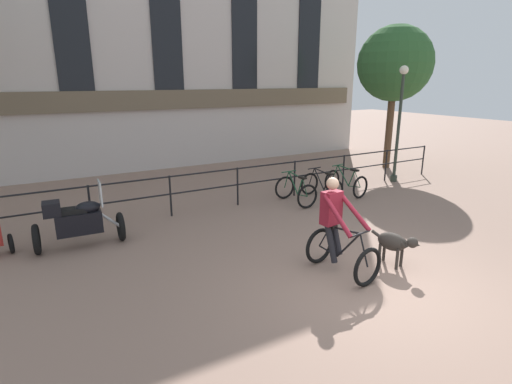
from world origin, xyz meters
The scene contains 11 objects.
ground_plane centered at (0.00, 0.00, 0.00)m, with size 60.00×60.00×0.00m, color #8E7060.
canal_railing centered at (0.00, 5.20, 0.71)m, with size 15.05×0.05×1.05m.
building_facade centered at (0.00, 10.99, 5.22)m, with size 18.00×0.72×10.49m.
cyclist_with_bike centered at (-0.24, 0.85, 0.76)m, with size 0.83×1.25×1.70m.
dog centered at (0.81, 0.48, 0.46)m, with size 0.42×0.92×0.65m.
parked_motorcycle centered at (-4.11, 4.24, 0.56)m, with size 1.73×0.70×1.35m.
parked_bicycle_near_lamp centered at (1.46, 4.54, 0.36)m, with size 0.69×1.13×0.86m.
parked_bicycle_mid_left centered at (2.37, 4.54, 0.36)m, with size 0.74×1.16×0.86m.
parked_bicycle_mid_right centered at (3.28, 4.54, 0.36)m, with size 0.84×1.21×0.86m.
street_lamp centered at (5.80, 4.98, 2.12)m, with size 0.28×0.28×3.75m.
tree_canalside_right centered at (7.27, 6.68, 3.86)m, with size 2.73×2.73×5.25m.
Camera 1 is at (-4.71, -4.15, 3.33)m, focal length 28.00 mm.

